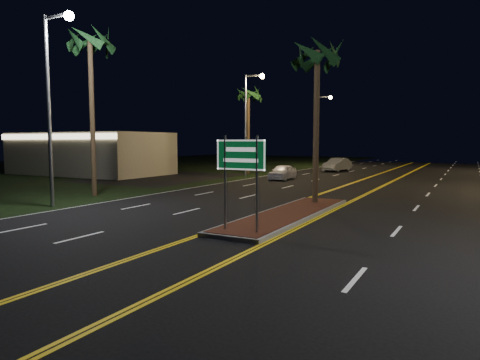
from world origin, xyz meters
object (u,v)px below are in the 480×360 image
Objects in this scene: streetlight_left_mid at (249,113)px; palm_left_near at (90,43)px; highway_sign at (241,164)px; car_far at (337,164)px; commercial_building at (90,153)px; streetlight_left_far at (321,122)px; palm_median at (317,55)px; palm_left_far at (248,95)px; streetlight_left_near at (53,88)px; car_near at (283,171)px; median_island at (288,214)px.

streetlight_left_mid is 16.39m from palm_left_near.
car_far is (-5.94, 32.67, -1.58)m from highway_sign.
streetlight_left_far reaches higher than commercial_building.
streetlight_left_far is at bearing 107.58° from palm_median.
palm_median is (10.61, -33.50, 1.62)m from streetlight_left_far.
palm_left_near is (-12.50, -2.50, 1.40)m from palm_median.
commercial_building is at bearing -148.75° from palm_left_far.
streetlight_left_near reaches higher than palm_left_far.
car_near is 12.30m from car_far.
median_island is 15.20m from palm_left_near.
median_island is 17.72m from car_near.
commercial_building reaches higher than highway_sign.
palm_left_near reaches higher than commercial_building.
streetlight_left_mid is 13.29m from car_far.
streetlight_left_mid is (15.39, 4.01, 3.65)m from commercial_building.
streetlight_left_mid is at bearing 116.59° from highway_sign.
palm_median reaches higher than car_near.
median_island is at bearing -4.57° from palm_left_near.
palm_left_near reaches higher than highway_sign.
car_far is (20.06, 15.47, -1.18)m from commercial_building.
palm_median reaches higher than highway_sign.
palm_median is at bearing 90.00° from median_island.
commercial_building is 1.81× the size of palm_median.
streetlight_left_mid is (0.00, 20.00, 0.00)m from streetlight_left_near.
palm_left_far is at bearing 90.86° from palm_left_near.
car_near is at bearing -85.94° from car_far.
palm_median is at bearing 11.31° from palm_left_near.
commercial_building is at bearing 133.90° from streetlight_left_near.
palm_left_far reaches higher than car_near.
highway_sign is at bearing -73.06° from car_near.
palm_left_far is (-12.80, 25.20, 5.34)m from highway_sign.
car_far reaches higher than median_island.
highway_sign is at bearing -75.56° from streetlight_left_far.
streetlight_left_near is at bearing -102.59° from car_near.
highway_sign is at bearing -63.08° from palm_left_far.
streetlight_left_mid is (-10.61, 17.00, 5.57)m from median_island.
palm_left_near is at bearing 157.40° from highway_sign.
palm_left_near reaches higher than streetlight_left_far.
commercial_building is at bearing -172.54° from car_near.
streetlight_left_near is 1.00× the size of streetlight_left_far.
highway_sign is 42.67m from streetlight_left_far.
palm_left_near is at bearing -96.73° from streetlight_left_mid.
car_near is (3.51, 19.22, -4.91)m from streetlight_left_near.
median_island is 1.23× the size of palm_median.
highway_sign reaches higher than car_far.
streetlight_left_mid is 17.25m from palm_median.
palm_median is 0.94× the size of palm_left_far.
highway_sign is 0.36× the size of streetlight_left_mid.
highway_sign is at bearing -90.00° from palm_median.
streetlight_left_far is (0.00, 40.00, 0.00)m from streetlight_left_near.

